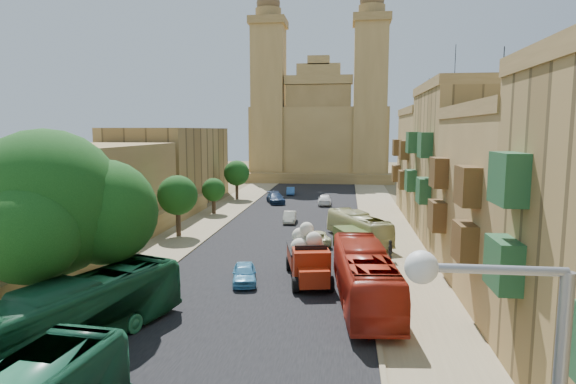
% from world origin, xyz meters
% --- Properties ---
extents(ground, '(260.00, 260.00, 0.00)m').
position_xyz_m(ground, '(0.00, 0.00, 0.00)').
color(ground, brown).
extents(road_surface, '(14.00, 140.00, 0.01)m').
position_xyz_m(road_surface, '(0.00, 30.00, 0.01)').
color(road_surface, black).
rests_on(road_surface, ground).
extents(sidewalk_east, '(5.00, 140.00, 0.01)m').
position_xyz_m(sidewalk_east, '(9.50, 30.00, 0.01)').
color(sidewalk_east, '#887959').
rests_on(sidewalk_east, ground).
extents(sidewalk_west, '(5.00, 140.00, 0.01)m').
position_xyz_m(sidewalk_west, '(-9.50, 30.00, 0.01)').
color(sidewalk_west, '#887959').
rests_on(sidewalk_west, ground).
extents(kerb_east, '(0.25, 140.00, 0.12)m').
position_xyz_m(kerb_east, '(7.00, 30.00, 0.06)').
color(kerb_east, '#887959').
rests_on(kerb_east, ground).
extents(kerb_west, '(0.25, 140.00, 0.12)m').
position_xyz_m(kerb_west, '(-7.00, 30.00, 0.06)').
color(kerb_west, '#887959').
rests_on(kerb_west, ground).
extents(townhouse_b, '(9.00, 14.00, 14.90)m').
position_xyz_m(townhouse_b, '(15.95, 11.00, 5.66)').
color(townhouse_b, olive).
rests_on(townhouse_b, ground).
extents(townhouse_c, '(9.00, 14.00, 17.40)m').
position_xyz_m(townhouse_c, '(15.95, 25.00, 6.91)').
color(townhouse_c, '#9B7B46').
rests_on(townhouse_c, ground).
extents(townhouse_d, '(9.00, 14.00, 15.90)m').
position_xyz_m(townhouse_d, '(15.95, 39.00, 6.16)').
color(townhouse_d, olive).
rests_on(townhouse_d, ground).
extents(west_wall, '(1.00, 40.00, 1.80)m').
position_xyz_m(west_wall, '(-12.50, 20.00, 0.90)').
color(west_wall, olive).
rests_on(west_wall, ground).
extents(west_building_low, '(10.00, 28.00, 8.40)m').
position_xyz_m(west_building_low, '(-18.00, 18.00, 4.20)').
color(west_building_low, olive).
rests_on(west_building_low, ground).
extents(west_building_mid, '(10.00, 22.00, 10.00)m').
position_xyz_m(west_building_mid, '(-18.00, 44.00, 5.00)').
color(west_building_mid, '#9B7B46').
rests_on(west_building_mid, ground).
extents(church, '(28.00, 22.50, 36.30)m').
position_xyz_m(church, '(-0.00, 78.61, 9.52)').
color(church, olive).
rests_on(church, ground).
extents(ficus_tree, '(9.86, 9.07, 9.86)m').
position_xyz_m(ficus_tree, '(-9.41, 4.01, 5.83)').
color(ficus_tree, '#38291C').
rests_on(ficus_tree, ground).
extents(street_tree_a, '(3.39, 3.39, 5.21)m').
position_xyz_m(street_tree_a, '(-10.00, 12.00, 3.49)').
color(street_tree_a, '#38291C').
rests_on(street_tree_a, ground).
extents(street_tree_b, '(3.67, 3.67, 5.65)m').
position_xyz_m(street_tree_b, '(-10.00, 24.00, 3.79)').
color(street_tree_b, '#38291C').
rests_on(street_tree_b, ground).
extents(street_tree_c, '(2.72, 2.72, 4.19)m').
position_xyz_m(street_tree_c, '(-10.00, 36.00, 2.79)').
color(street_tree_c, '#38291C').
rests_on(street_tree_c, ground).
extents(street_tree_d, '(3.59, 3.59, 5.51)m').
position_xyz_m(street_tree_d, '(-10.00, 48.00, 3.69)').
color(street_tree_d, '#38291C').
rests_on(street_tree_d, ground).
extents(red_truck, '(3.58, 6.62, 3.68)m').
position_xyz_m(red_truck, '(3.03, 12.16, 1.62)').
color(red_truck, '#99220B').
rests_on(red_truck, ground).
extents(olive_pickup, '(3.28, 4.65, 1.76)m').
position_xyz_m(olive_pickup, '(6.01, 20.00, 0.86)').
color(olive_pickup, '#3A4B1C').
rests_on(olive_pickup, ground).
extents(bus_green_north, '(6.22, 11.57, 3.15)m').
position_xyz_m(bus_green_north, '(-6.50, 1.21, 1.58)').
color(bus_green_north, '#1C5C36').
rests_on(bus_green_north, ground).
extents(bus_red_east, '(3.74, 11.65, 3.19)m').
position_xyz_m(bus_red_east, '(6.50, 8.35, 1.59)').
color(bus_red_east, '#B42B19').
rests_on(bus_red_east, ground).
extents(bus_cream_east, '(5.79, 9.18, 2.54)m').
position_xyz_m(bus_cream_east, '(6.50, 23.64, 1.27)').
color(bus_cream_east, '#C3C085').
rests_on(bus_cream_east, ground).
extents(car_blue_a, '(2.23, 3.94, 1.26)m').
position_xyz_m(car_blue_a, '(-1.00, 11.10, 0.63)').
color(car_blue_a, '#4EA3D0').
rests_on(car_blue_a, ground).
extents(car_white_a, '(1.43, 3.64, 1.18)m').
position_xyz_m(car_white_a, '(-0.50, 31.59, 0.59)').
color(car_white_a, beige).
rests_on(car_white_a, ground).
extents(car_cream, '(2.75, 4.48, 1.16)m').
position_xyz_m(car_cream, '(2.98, 22.30, 0.58)').
color(car_cream, beige).
rests_on(car_cream, ground).
extents(car_dkblue, '(3.42, 5.23, 1.41)m').
position_xyz_m(car_dkblue, '(-3.98, 44.80, 0.70)').
color(car_dkblue, navy).
rests_on(car_dkblue, ground).
extents(car_white_b, '(1.88, 4.32, 1.45)m').
position_xyz_m(car_white_b, '(2.61, 44.21, 0.72)').
color(car_white_b, white).
rests_on(car_white_b, ground).
extents(car_blue_b, '(1.48, 3.49, 1.12)m').
position_xyz_m(car_blue_b, '(-2.98, 53.60, 0.56)').
color(car_blue_b, '#376DB5').
rests_on(car_blue_b, ground).
extents(pedestrian_a, '(0.81, 0.70, 1.88)m').
position_xyz_m(pedestrian_a, '(7.68, 6.13, 0.94)').
color(pedestrian_a, '#2B2930').
rests_on(pedestrian_a, ground).
extents(pedestrian_c, '(0.66, 1.03, 1.63)m').
position_xyz_m(pedestrian_c, '(8.74, 17.43, 0.82)').
color(pedestrian_c, '#27292E').
rests_on(pedestrian_c, ground).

